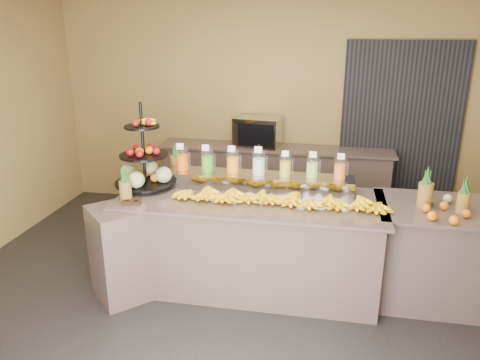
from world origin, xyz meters
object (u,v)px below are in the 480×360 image
(banana_heap, at_px, (280,196))
(fruit_stand, at_px, (148,166))
(right_fruit_pile, at_px, (443,205))
(oven_warmer, at_px, (258,132))
(pitcher_tray, at_px, (259,181))
(condiment_caddy, at_px, (131,202))

(banana_heap, xyz_separation_m, fruit_stand, (-1.34, 0.20, 0.15))
(banana_heap, relative_size, right_fruit_pile, 4.83)
(fruit_stand, xyz_separation_m, oven_warmer, (0.82, 1.84, -0.02))
(pitcher_tray, bearing_deg, condiment_caddy, -150.51)
(condiment_caddy, bearing_deg, fruit_stand, 89.83)
(banana_heap, height_order, condiment_caddy, banana_heap)
(fruit_stand, bearing_deg, pitcher_tray, -11.27)
(fruit_stand, relative_size, oven_warmer, 1.46)
(right_fruit_pile, distance_m, oven_warmer, 2.78)
(pitcher_tray, distance_m, banana_heap, 0.45)
(pitcher_tray, relative_size, oven_warmer, 3.15)
(right_fruit_pile, height_order, oven_warmer, oven_warmer)
(banana_heap, bearing_deg, pitcher_tray, 124.89)
(pitcher_tray, distance_m, condiment_caddy, 1.25)
(oven_warmer, bearing_deg, fruit_stand, -106.74)
(pitcher_tray, bearing_deg, oven_warmer, 98.91)
(pitcher_tray, distance_m, right_fruit_pile, 1.70)
(fruit_stand, relative_size, right_fruit_pile, 2.06)
(banana_heap, relative_size, oven_warmer, 3.41)
(fruit_stand, bearing_deg, right_fruit_pile, -23.32)
(pitcher_tray, xyz_separation_m, right_fruit_pile, (1.66, -0.33, -0.01))
(banana_heap, distance_m, oven_warmer, 2.11)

